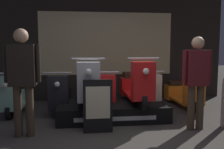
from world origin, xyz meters
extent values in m
plane|color=#423D38|center=(0.00, 0.00, 0.00)|extent=(30.00, 30.00, 0.00)
cube|color=#28231E|center=(0.00, 3.25, 1.60)|extent=(6.61, 0.08, 3.20)
cube|color=beige|center=(0.00, 3.20, 1.55)|extent=(3.64, 0.01, 1.70)
cube|color=black|center=(-0.08, 1.30, 0.16)|extent=(2.18, 1.11, 0.32)
cube|color=silver|center=(-0.08, 0.75, 0.14)|extent=(1.53, 0.01, 0.08)
cylinder|color=black|center=(-0.57, 0.68, 0.48)|extent=(0.09, 0.33, 0.33)
cylinder|color=black|center=(-0.57, 1.92, 0.48)|extent=(0.09, 0.33, 0.33)
cube|color=#BCBCC1|center=(-0.57, 1.30, 0.48)|extent=(0.38, 1.14, 0.05)
cube|color=#BCBCC1|center=(-0.57, 0.71, 0.85)|extent=(0.40, 0.30, 0.69)
cube|color=#BCBCC1|center=(-0.57, 1.90, 0.57)|extent=(0.42, 0.35, 0.38)
cube|color=black|center=(-0.57, 1.89, 0.82)|extent=(0.30, 0.32, 0.12)
cylinder|color=silver|center=(-0.57, 0.70, 1.25)|extent=(0.57, 0.03, 0.03)
sphere|color=white|center=(-0.57, 0.50, 1.04)|extent=(0.11, 0.11, 0.11)
cylinder|color=black|center=(0.41, 0.68, 0.48)|extent=(0.09, 0.33, 0.33)
cylinder|color=black|center=(0.41, 1.92, 0.48)|extent=(0.09, 0.33, 0.33)
cube|color=red|center=(0.41, 1.30, 0.48)|extent=(0.38, 1.14, 0.05)
cube|color=red|center=(0.41, 0.71, 0.85)|extent=(0.40, 0.30, 0.69)
cube|color=red|center=(0.41, 1.90, 0.57)|extent=(0.42, 0.35, 0.38)
cube|color=black|center=(0.41, 1.89, 0.82)|extent=(0.30, 0.32, 0.12)
cylinder|color=silver|center=(0.41, 0.70, 1.25)|extent=(0.57, 0.03, 0.03)
sphere|color=white|center=(0.41, 0.50, 1.04)|extent=(0.11, 0.11, 0.11)
cylinder|color=black|center=(-2.15, 1.46, 0.17)|extent=(0.09, 0.33, 0.33)
cylinder|color=black|center=(-2.15, 2.71, 0.17)|extent=(0.09, 0.33, 0.33)
cube|color=#8EC6AD|center=(-2.15, 2.09, 0.16)|extent=(0.38, 1.14, 0.05)
cube|color=#8EC6AD|center=(-2.15, 1.49, 0.53)|extent=(0.40, 0.30, 0.69)
cube|color=#8EC6AD|center=(-2.15, 2.68, 0.25)|extent=(0.42, 0.35, 0.38)
cube|color=black|center=(-2.15, 2.67, 0.50)|extent=(0.30, 0.32, 0.12)
cylinder|color=silver|center=(-2.15, 1.48, 0.94)|extent=(0.57, 0.03, 0.03)
sphere|color=white|center=(-2.15, 1.28, 0.72)|extent=(0.11, 0.11, 0.11)
cylinder|color=black|center=(-1.17, 1.46, 0.17)|extent=(0.09, 0.33, 0.33)
cylinder|color=black|center=(-1.17, 2.71, 0.17)|extent=(0.09, 0.33, 0.33)
cube|color=black|center=(-1.17, 2.09, 0.16)|extent=(0.38, 1.14, 0.05)
cube|color=black|center=(-1.17, 1.49, 0.53)|extent=(0.40, 0.30, 0.69)
cube|color=black|center=(-1.17, 2.68, 0.25)|extent=(0.42, 0.35, 0.38)
cube|color=black|center=(-1.17, 2.67, 0.50)|extent=(0.30, 0.32, 0.12)
cylinder|color=silver|center=(-1.17, 1.48, 0.94)|extent=(0.57, 0.03, 0.03)
sphere|color=white|center=(-1.17, 1.28, 0.72)|extent=(0.11, 0.11, 0.11)
cylinder|color=black|center=(-0.19, 1.46, 0.17)|extent=(0.09, 0.33, 0.33)
cylinder|color=black|center=(-0.19, 2.71, 0.17)|extent=(0.09, 0.33, 0.33)
cube|color=red|center=(-0.19, 2.09, 0.16)|extent=(0.38, 1.14, 0.05)
cube|color=red|center=(-0.19, 1.49, 0.53)|extent=(0.40, 0.30, 0.69)
cube|color=red|center=(-0.19, 2.68, 0.25)|extent=(0.42, 0.35, 0.38)
cube|color=black|center=(-0.19, 2.67, 0.50)|extent=(0.30, 0.32, 0.12)
cylinder|color=silver|center=(-0.19, 1.48, 0.94)|extent=(0.57, 0.03, 0.03)
sphere|color=white|center=(-0.19, 1.28, 0.72)|extent=(0.11, 0.11, 0.11)
cylinder|color=black|center=(0.78, 1.46, 0.17)|extent=(0.09, 0.33, 0.33)
cylinder|color=black|center=(0.78, 2.71, 0.17)|extent=(0.09, 0.33, 0.33)
cube|color=beige|center=(0.78, 2.09, 0.16)|extent=(0.38, 1.14, 0.05)
cube|color=beige|center=(0.78, 1.49, 0.53)|extent=(0.40, 0.30, 0.69)
cube|color=beige|center=(0.78, 2.68, 0.25)|extent=(0.42, 0.35, 0.38)
cube|color=black|center=(0.78, 2.67, 0.50)|extent=(0.30, 0.32, 0.12)
cylinder|color=silver|center=(0.78, 1.48, 0.94)|extent=(0.57, 0.03, 0.03)
sphere|color=white|center=(0.78, 1.28, 0.72)|extent=(0.11, 0.11, 0.11)
cylinder|color=black|center=(1.76, 1.46, 0.17)|extent=(0.09, 0.33, 0.33)
cylinder|color=black|center=(1.76, 2.71, 0.17)|extent=(0.09, 0.33, 0.33)
cube|color=orange|center=(1.76, 2.09, 0.16)|extent=(0.38, 1.14, 0.05)
cube|color=orange|center=(1.76, 1.49, 0.53)|extent=(0.40, 0.30, 0.69)
cube|color=orange|center=(1.76, 2.68, 0.25)|extent=(0.42, 0.35, 0.38)
cube|color=black|center=(1.76, 2.67, 0.50)|extent=(0.30, 0.32, 0.12)
cylinder|color=silver|center=(1.76, 1.48, 0.94)|extent=(0.57, 0.03, 0.03)
sphere|color=white|center=(1.76, 1.28, 0.72)|extent=(0.11, 0.11, 0.11)
cylinder|color=#473828|center=(-1.72, 0.43, 0.42)|extent=(0.13, 0.13, 0.84)
cylinder|color=#473828|center=(-1.54, 0.43, 0.42)|extent=(0.13, 0.13, 0.84)
cube|color=black|center=(-1.63, 0.43, 1.17)|extent=(0.41, 0.23, 0.66)
cylinder|color=black|center=(-1.88, 0.43, 1.20)|extent=(0.08, 0.08, 0.61)
cylinder|color=black|center=(-1.38, 0.43, 1.20)|extent=(0.08, 0.08, 0.61)
sphere|color=tan|center=(-1.63, 0.43, 1.63)|extent=(0.23, 0.23, 0.23)
cylinder|color=#473828|center=(1.22, 0.43, 0.39)|extent=(0.13, 0.13, 0.78)
cylinder|color=#473828|center=(1.38, 0.43, 0.39)|extent=(0.13, 0.13, 0.78)
cube|color=#5B191E|center=(1.30, 0.43, 1.10)|extent=(0.37, 0.21, 0.62)
cylinder|color=#5B191E|center=(1.08, 0.43, 1.12)|extent=(0.08, 0.08, 0.57)
cylinder|color=#5B191E|center=(1.52, 0.43, 1.12)|extent=(0.08, 0.08, 0.57)
sphere|color=tan|center=(1.30, 0.43, 1.53)|extent=(0.21, 0.21, 0.21)
cube|color=black|center=(-0.42, 0.45, 0.46)|extent=(0.50, 0.04, 0.92)
cube|color=beige|center=(-0.42, 0.43, 0.53)|extent=(0.41, 0.01, 0.55)
camera|label=1|loc=(-0.69, -3.67, 1.45)|focal=40.00mm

